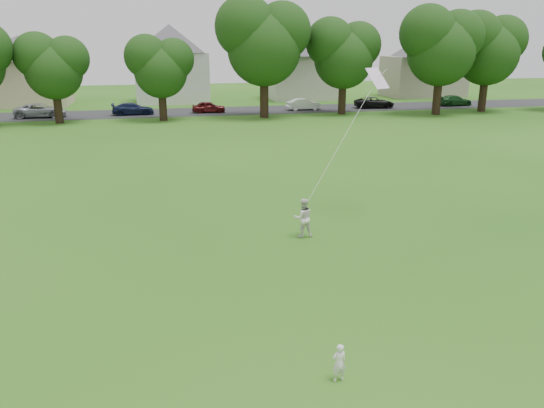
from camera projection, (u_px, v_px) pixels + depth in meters
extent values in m
plane|color=#215513|center=(266.00, 311.00, 13.85)|extent=(160.00, 160.00, 0.00)
cube|color=#2D2D30|center=(178.00, 112.00, 53.01)|extent=(90.00, 7.00, 0.01)
imported|color=white|center=(339.00, 363.00, 10.90)|extent=(0.33, 0.23, 0.85)
imported|color=silver|center=(303.00, 218.00, 18.97)|extent=(0.70, 0.55, 1.43)
plane|color=white|center=(377.00, 78.00, 20.31)|extent=(1.17, 1.03, 0.75)
cylinder|color=white|center=(342.00, 141.00, 19.60)|extent=(0.01, 0.01, 6.00)
cylinder|color=black|center=(58.00, 106.00, 45.58)|extent=(0.69, 0.69, 2.95)
cylinder|color=black|center=(163.00, 104.00, 47.11)|extent=(0.69, 0.69, 2.89)
cylinder|color=black|center=(264.00, 95.00, 48.79)|extent=(0.80, 0.80, 4.17)
cylinder|color=black|center=(342.00, 96.00, 51.36)|extent=(0.74, 0.74, 3.51)
cylinder|color=black|center=(437.00, 94.00, 50.95)|extent=(0.78, 0.78, 3.94)
cylinder|color=black|center=(483.00, 92.00, 53.23)|extent=(0.76, 0.76, 3.78)
imported|color=#91959E|center=(40.00, 110.00, 49.21)|extent=(4.63, 2.19, 1.28)
imported|color=#121938|center=(133.00, 109.00, 51.00)|extent=(3.98, 1.68, 1.15)
imported|color=#511011|center=(209.00, 107.00, 52.55)|extent=(3.37, 1.50, 1.13)
imported|color=white|center=(304.00, 104.00, 54.63)|extent=(3.58, 1.31, 1.17)
imported|color=black|center=(374.00, 102.00, 56.28)|extent=(4.36, 2.32, 1.17)
imported|color=#18491C|center=(455.00, 100.00, 58.29)|extent=(4.02, 1.86, 1.14)
cube|color=beige|center=(24.00, 83.00, 58.24)|extent=(9.41, 7.24, 4.81)
pyramid|color=#4B494E|center=(18.00, 35.00, 56.76)|extent=(13.58, 13.58, 2.64)
cube|color=silver|center=(172.00, 77.00, 61.51)|extent=(8.11, 7.11, 5.61)
pyramid|color=#4B494E|center=(169.00, 24.00, 59.79)|extent=(11.70, 11.70, 3.09)
cube|color=beige|center=(304.00, 77.00, 64.97)|extent=(8.58, 6.52, 5.16)
pyramid|color=#4B494E|center=(305.00, 31.00, 63.38)|extent=(12.38, 12.38, 2.84)
cube|color=#A49A88|center=(423.00, 76.00, 68.39)|extent=(9.50, 6.41, 4.99)
pyramid|color=#4B494E|center=(426.00, 34.00, 66.85)|extent=(13.71, 13.71, 2.75)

